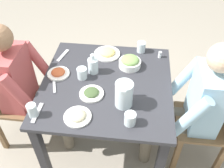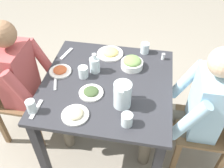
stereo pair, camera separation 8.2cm
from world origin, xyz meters
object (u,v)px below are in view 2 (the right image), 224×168
object	(u,v)px
diner_far	(30,82)
salad_bowl	(132,63)
diner_near	(191,109)
water_pitcher	(123,95)
dining_table	(107,93)
chair_near	(215,125)
plate_fries	(110,53)
salt_shaker	(163,56)
plate_dolmas	(91,92)
water_glass_near_right	(31,107)
chair_far	(11,92)
plate_rice_curry	(60,71)
water_glass_far_left	(83,72)
water_glass_far_right	(145,48)
oil_carafe	(95,65)
plate_beans	(75,114)
water_glass_by_pitcher	(127,120)

from	to	relation	value
diner_far	salad_bowl	bearing A→B (deg)	-74.58
diner_near	water_pitcher	xyz separation A→B (m)	(-0.14, 0.49, 0.19)
dining_table	chair_near	size ratio (longest dim) A/B	1.08
diner_near	diner_far	world-z (taller)	same
plate_fries	salt_shaker	world-z (taller)	salt_shaker
plate_dolmas	water_glass_near_right	bearing A→B (deg)	123.91
water_glass_near_right	plate_fries	bearing A→B (deg)	-28.67
diner_near	diner_far	xyz separation A→B (m)	(0.06, 1.27, 0.00)
chair_far	plate_fries	distance (m)	0.91
plate_rice_curry	salt_shaker	bearing A→B (deg)	-68.46
water_glass_near_right	water_glass_far_left	xyz separation A→B (m)	(0.40, -0.24, -0.00)
water_glass_far_right	oil_carafe	bearing A→B (deg)	131.10
chair_far	salad_bowl	xyz separation A→B (m)	(0.22, -1.00, 0.29)
salad_bowl	plate_beans	xyz separation A→B (m)	(-0.57, 0.30, -0.03)
water_pitcher	water_glass_near_right	xyz separation A→B (m)	(-0.17, 0.58, -0.05)
water_glass_by_pitcher	water_glass_far_right	distance (m)	0.79
oil_carafe	chair_near	bearing A→B (deg)	-100.46
chair_near	plate_beans	bearing A→B (deg)	106.31
dining_table	water_glass_far_left	world-z (taller)	water_glass_far_left
water_pitcher	plate_rice_curry	xyz separation A→B (m)	(0.25, 0.53, -0.08)
diner_far	plate_dolmas	size ratio (longest dim) A/B	6.83
plate_dolmas	salt_shaker	world-z (taller)	salt_shaker
chair_near	chair_far	world-z (taller)	same
plate_beans	water_glass_by_pitcher	world-z (taller)	water_glass_by_pitcher
diner_near	diner_far	distance (m)	1.27
diner_near	salt_shaker	xyz separation A→B (m)	(0.43, 0.23, 0.12)
plate_rice_curry	oil_carafe	bearing A→B (deg)	-77.16
plate_dolmas	water_glass_by_pitcher	xyz separation A→B (m)	(-0.22, -0.29, 0.03)
diner_near	plate_fries	xyz separation A→B (m)	(0.42, 0.67, 0.11)
diner_near	water_glass_far_right	xyz separation A→B (m)	(0.49, 0.39, 0.14)
plate_beans	water_glass_by_pitcher	distance (m)	0.34
diner_far	salad_bowl	distance (m)	0.84
diner_near	water_glass_by_pitcher	size ratio (longest dim) A/B	13.64
water_glass_far_left	chair_far	bearing A→B (deg)	93.59
water_pitcher	water_glass_near_right	size ratio (longest dim) A/B	1.97
diner_far	water_glass_far_right	bearing A→B (deg)	-63.75
chair_near	water_glass_by_pitcher	size ratio (longest dim) A/B	10.26
plate_beans	water_glass_by_pitcher	size ratio (longest dim) A/B	2.07
chair_near	salt_shaker	world-z (taller)	chair_near
diner_near	water_glass_far_left	xyz separation A→B (m)	(0.10, 0.82, 0.14)
water_glass_by_pitcher	plate_rice_curry	bearing A→B (deg)	54.63
water_pitcher	water_glass_far_left	size ratio (longest dim) A/B	2.17
water_glass_by_pitcher	salad_bowl	bearing A→B (deg)	3.66
water_glass_far_right	oil_carafe	world-z (taller)	oil_carafe
dining_table	oil_carafe	xyz separation A→B (m)	(0.11, 0.12, 0.17)
water_pitcher	plate_fries	size ratio (longest dim) A/B	0.86
chair_far	salad_bowl	bearing A→B (deg)	-77.64
chair_near	plate_beans	distance (m)	1.05
plate_rice_curry	oil_carafe	world-z (taller)	oil_carafe
diner_near	plate_rice_curry	bearing A→B (deg)	83.47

